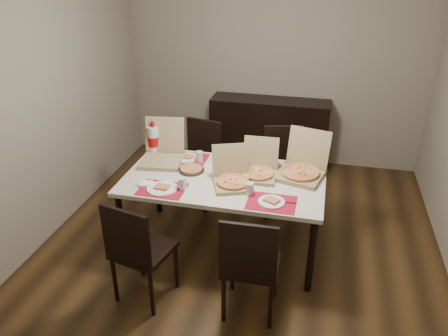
{
  "coord_description": "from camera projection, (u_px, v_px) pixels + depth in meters",
  "views": [
    {
      "loc": [
        0.66,
        -3.51,
        2.61
      ],
      "look_at": [
        -0.15,
        -0.12,
        0.85
      ],
      "focal_mm": 35.0,
      "sensor_mm": 36.0,
      "label": 1
    }
  ],
  "objects": [
    {
      "name": "pizza_box_center",
      "position": [
        232.0,
        179.0,
        3.81
      ],
      "size": [
        0.43,
        0.45,
        0.32
      ],
      "color": "#917C53",
      "rests_on": "dining_table"
    },
    {
      "name": "setting_far_left",
      "position": [
        188.0,
        157.0,
        4.29
      ],
      "size": [
        0.46,
        0.3,
        0.11
      ],
      "color": "#AB0B24",
      "rests_on": "dining_table"
    },
    {
      "name": "room_walls",
      "position": [
        254.0,
        56.0,
        3.95
      ],
      "size": [
        3.84,
        4.02,
        2.62
      ],
      "color": "gray",
      "rests_on": "ground"
    },
    {
      "name": "sideboard",
      "position": [
        269.0,
        133.0,
        5.7
      ],
      "size": [
        1.5,
        0.4,
        0.9
      ],
      "primitive_type": "cube",
      "color": "black",
      "rests_on": "ground"
    },
    {
      "name": "chair_far_right",
      "position": [
        283.0,
        166.0,
        4.69
      ],
      "size": [
        0.5,
        0.5,
        0.93
      ],
      "color": "black",
      "rests_on": "ground"
    },
    {
      "name": "pizza_box_left",
      "position": [
        162.0,
        155.0,
        4.24
      ],
      "size": [
        0.44,
        0.47,
        0.39
      ],
      "color": "#917C53",
      "rests_on": "dining_table"
    },
    {
      "name": "ground",
      "position": [
        241.0,
        241.0,
        4.36
      ],
      "size": [
        3.8,
        4.0,
        0.02
      ],
      "primitive_type": "cube",
      "color": "#412A14",
      "rests_on": "ground"
    },
    {
      "name": "chair_near_right",
      "position": [
        250.0,
        263.0,
        3.25
      ],
      "size": [
        0.43,
        0.43,
        0.93
      ],
      "color": "black",
      "rests_on": "ground"
    },
    {
      "name": "chair_far_left",
      "position": [
        200.0,
        158.0,
        4.87
      ],
      "size": [
        0.49,
        0.49,
        0.93
      ],
      "color": "black",
      "rests_on": "ground"
    },
    {
      "name": "setting_near_left",
      "position": [
        165.0,
        187.0,
        3.76
      ],
      "size": [
        0.46,
        0.3,
        0.11
      ],
      "color": "#AB0B24",
      "rests_on": "dining_table"
    },
    {
      "name": "napkin_loose",
      "position": [
        222.0,
        178.0,
        3.93
      ],
      "size": [
        0.16,
        0.16,
        0.02
      ],
      "primitive_type": "cube",
      "rotation": [
        0.0,
        0.0,
        0.61
      ],
      "color": "white",
      "rests_on": "dining_table"
    },
    {
      "name": "dip_bowl",
      "position": [
        241.0,
        170.0,
        4.06
      ],
      "size": [
        0.14,
        0.14,
        0.03
      ],
      "primitive_type": "imported",
      "rotation": [
        0.0,
        0.0,
        0.2
      ],
      "color": "white",
      "rests_on": "dining_table"
    },
    {
      "name": "faina_plate",
      "position": [
        191.0,
        170.0,
        4.07
      ],
      "size": [
        0.24,
        0.24,
        0.03
      ],
      "color": "black",
      "rests_on": "dining_table"
    },
    {
      "name": "setting_far_right",
      "position": [
        272.0,
        166.0,
        4.11
      ],
      "size": [
        0.48,
        0.3,
        0.11
      ],
      "color": "#AB0B24",
      "rests_on": "dining_table"
    },
    {
      "name": "soda_bottle",
      "position": [
        154.0,
        140.0,
        4.35
      ],
      "size": [
        0.12,
        0.12,
        0.34
      ],
      "color": "silver",
      "rests_on": "dining_table"
    },
    {
      "name": "setting_near_right",
      "position": [
        265.0,
        198.0,
        3.59
      ],
      "size": [
        0.44,
        0.3,
        0.11
      ],
      "color": "#AB0B24",
      "rests_on": "dining_table"
    },
    {
      "name": "chair_near_left",
      "position": [
        138.0,
        249.0,
        3.4
      ],
      "size": [
        0.5,
        0.5,
        0.93
      ],
      "color": "black",
      "rests_on": "ground"
    },
    {
      "name": "dining_table",
      "position": [
        224.0,
        184.0,
        3.98
      ],
      "size": [
        1.8,
        1.0,
        0.75
      ],
      "color": "beige",
      "rests_on": "ground"
    },
    {
      "name": "pizza_box_right",
      "position": [
        301.0,
        170.0,
        3.96
      ],
      "size": [
        0.49,
        0.52,
        0.39
      ],
      "color": "#917C53",
      "rests_on": "dining_table"
    },
    {
      "name": "pizza_box_extra",
      "position": [
        259.0,
        171.0,
        3.96
      ],
      "size": [
        0.33,
        0.37,
        0.32
      ],
      "color": "#917C53",
      "rests_on": "dining_table"
    }
  ]
}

